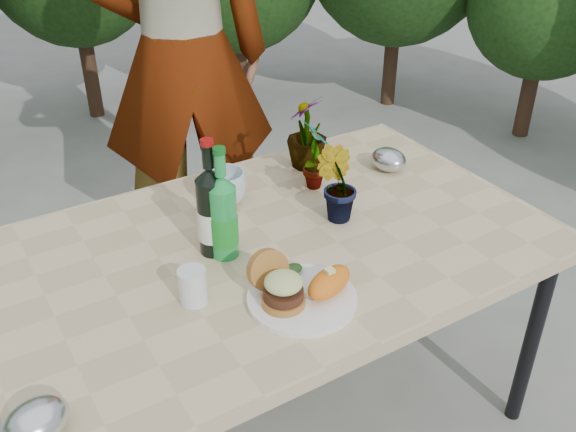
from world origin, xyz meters
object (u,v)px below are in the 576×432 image
wine_bottle (212,212)px  person (182,58)px  dinner_plate (302,299)px  patio_table (274,258)px

wine_bottle → person: (0.34, 0.95, 0.11)m
dinner_plate → person: (0.25, 1.27, 0.23)m
patio_table → wine_bottle: bearing=163.7°
dinner_plate → wine_bottle: size_ratio=0.81×
patio_table → dinner_plate: dinner_plate is taller
dinner_plate → wine_bottle: 0.35m
person → patio_table: bearing=98.1°
patio_table → dinner_plate: size_ratio=5.71×
patio_table → dinner_plate: (-0.07, -0.27, 0.06)m
patio_table → person: size_ratio=0.81×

